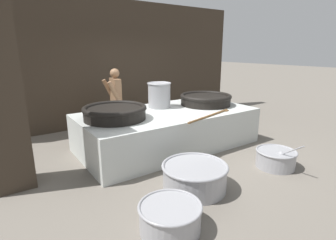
{
  "coord_description": "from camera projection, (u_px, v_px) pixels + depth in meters",
  "views": [
    {
      "loc": [
        -3.09,
        -4.47,
        2.05
      ],
      "look_at": [
        0.0,
        0.0,
        0.58
      ],
      "focal_mm": 28.0,
      "sensor_mm": 36.0,
      "label": 1
    }
  ],
  "objects": [
    {
      "name": "prep_bowl_meat",
      "position": [
        195.0,
        175.0,
        3.93
      ],
      "size": [
        1.0,
        1.0,
        0.4
      ],
      "color": "#9E9EA3",
      "rests_on": "ground_plane"
    },
    {
      "name": "stock_pot",
      "position": [
        159.0,
        95.0,
        5.87
      ],
      "size": [
        0.53,
        0.53,
        0.56
      ],
      "color": "#9E9EA3",
      "rests_on": "hearth_platform"
    },
    {
      "name": "hearth_platform",
      "position": [
        168.0,
        129.0,
        5.68
      ],
      "size": [
        3.72,
        1.89,
        0.77
      ],
      "color": "silver",
      "rests_on": "ground_plane"
    },
    {
      "name": "stirring_paddle",
      "position": [
        211.0,
        115.0,
        5.17
      ],
      "size": [
        1.37,
        0.42,
        0.04
      ],
      "rotation": [
        0.0,
        0.0,
        0.26
      ],
      "color": "brown",
      "rests_on": "hearth_platform"
    },
    {
      "name": "prep_bowl_vegetables",
      "position": [
        276.0,
        158.0,
        4.68
      ],
      "size": [
        0.71,
        0.9,
        0.6
      ],
      "color": "#9E9EA3",
      "rests_on": "ground_plane"
    },
    {
      "name": "back_wall",
      "position": [
        117.0,
        63.0,
        7.32
      ],
      "size": [
        7.99,
        0.24,
        3.34
      ],
      "primitive_type": "cube",
      "color": "#382D23",
      "rests_on": "ground_plane"
    },
    {
      "name": "giant_wok_far",
      "position": [
        206.0,
        99.0,
        6.19
      ],
      "size": [
        1.21,
        1.21,
        0.25
      ],
      "color": "black",
      "rests_on": "hearth_platform"
    },
    {
      "name": "giant_wok_near",
      "position": [
        115.0,
        112.0,
        4.92
      ],
      "size": [
        1.2,
        1.2,
        0.25
      ],
      "color": "black",
      "rests_on": "hearth_platform"
    },
    {
      "name": "cook",
      "position": [
        116.0,
        100.0,
        6.33
      ],
      "size": [
        0.4,
        0.61,
        1.61
      ],
      "rotation": [
        0.0,
        0.0,
        3.02
      ],
      "color": "#8C6647",
      "rests_on": "ground_plane"
    },
    {
      "name": "ground_plane",
      "position": [
        168.0,
        145.0,
        5.78
      ],
      "size": [
        60.0,
        60.0,
        0.0
      ],
      "primitive_type": "plane",
      "color": "slate"
    },
    {
      "name": "prep_bowl_extra",
      "position": [
        170.0,
        216.0,
        3.04
      ],
      "size": [
        0.75,
        0.75,
        0.33
      ],
      "color": "#9E9EA3",
      "rests_on": "ground_plane"
    }
  ]
}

